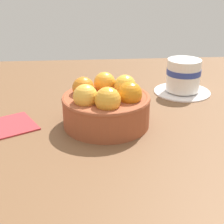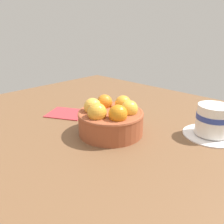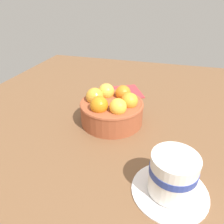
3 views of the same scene
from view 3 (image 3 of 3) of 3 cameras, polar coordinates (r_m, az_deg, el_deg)
The scene contains 4 objects.
ground_plane at distance 58.16cm, azimuth -0.06°, elevation -4.12°, with size 114.24×96.27×3.86cm, color brown.
terracotta_bowl at distance 55.03cm, azimuth -0.14°, elevation 1.03°, with size 16.59×16.59×9.17cm.
coffee_cup at distance 38.24cm, azimuth 16.10°, elevation -16.42°, with size 13.41×13.41×8.08cm.
folded_napkin at distance 73.56cm, azimuth 4.08°, elevation 5.56°, with size 11.19×9.15×0.60cm, color #B23338.
Camera 3 is at (-46.17, -13.28, 30.85)cm, focal length 33.60 mm.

